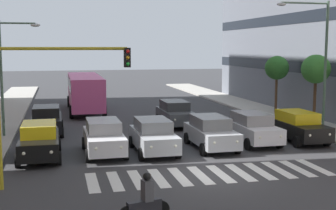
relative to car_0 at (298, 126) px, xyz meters
The scene contains 18 objects.
ground_plane 8.88m from the car_0, 36.86° to the left, with size 180.00×180.00×0.00m, color #38383A.
building_left_block_0 19.23m from the car_0, 123.10° to the right, with size 8.62×23.66×19.07m.
crosswalk_markings 8.88m from the car_0, 36.86° to the left, with size 10.35×2.80×0.01m.
car_0 is the anchor object (origin of this frame).
car_1 2.77m from the car_0, ahead, with size 2.02×4.44×1.72m.
car_2 5.48m from the car_0, ahead, with size 2.02×4.44×1.72m.
car_3 8.63m from the car_0, ahead, with size 2.02×4.44×1.72m.
car_4 11.10m from the car_0, ahead, with size 2.02×4.44×1.72m.
car_5 14.21m from the car_0, ahead, with size 2.02×4.44×1.72m.
car_row2_0 8.64m from the car_0, 50.11° to the right, with size 2.02×4.44×1.72m.
car_row2_1 15.11m from the car_0, 22.13° to the right, with size 2.02×4.44×1.72m.
bus_behind_traffic 18.98m from the car_0, 54.21° to the right, with size 2.78×10.50×3.00m.
motorcycle_with_rider 14.58m from the car_0, 42.55° to the left, with size 1.68×0.49×1.57m.
traffic_light_gantry 15.22m from the car_0, 21.09° to the left, with size 5.07×0.36×5.50m.
street_lamp_left 4.59m from the car_0, 147.49° to the right, with size 3.35×0.28×7.89m.
street_lamp_right 17.15m from the car_0, 17.16° to the right, with size 2.38×0.28×6.73m.
street_tree_1 6.00m from the car_0, 130.83° to the right, with size 1.92×1.92×4.73m.
street_tree_2 10.78m from the car_0, 109.98° to the right, with size 1.88×1.88×4.53m.
Camera 1 is at (6.16, 17.81, 5.35)m, focal length 48.71 mm.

